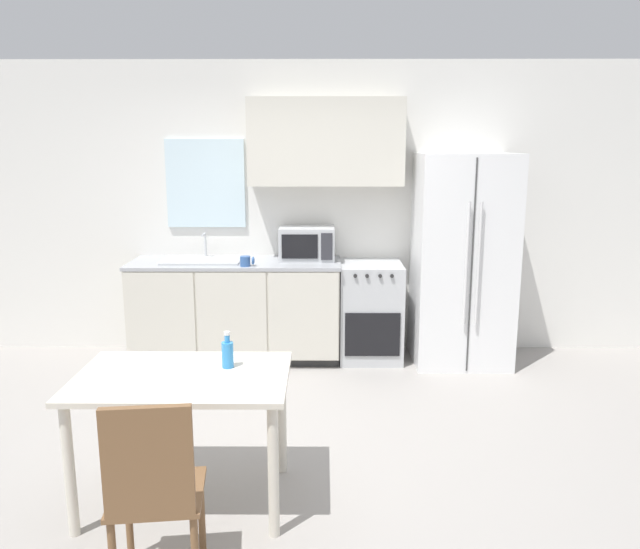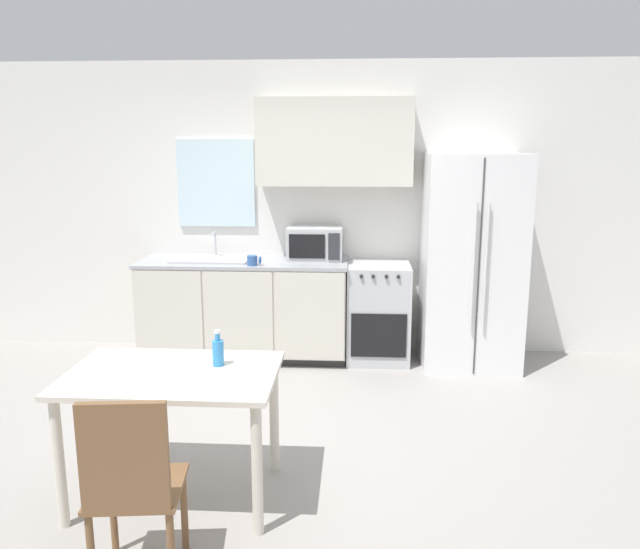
% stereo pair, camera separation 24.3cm
% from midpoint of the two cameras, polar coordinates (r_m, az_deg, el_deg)
% --- Properties ---
extents(ground_plane, '(12.00, 12.00, 0.00)m').
position_cam_midpoint_polar(ground_plane, '(4.30, -2.16, -15.25)').
color(ground_plane, gray).
extents(wall_back, '(12.00, 0.38, 2.70)m').
position_cam_midpoint_polar(wall_back, '(5.88, 0.04, 6.86)').
color(wall_back, silver).
rests_on(wall_back, ground_plane).
extents(kitchen_counter, '(1.90, 0.64, 0.92)m').
position_cam_midpoint_polar(kitchen_counter, '(5.80, -5.69, -3.12)').
color(kitchen_counter, '#333333').
rests_on(kitchen_counter, ground_plane).
extents(oven_range, '(0.56, 0.61, 0.89)m').
position_cam_midpoint_polar(oven_range, '(5.76, 6.53, -3.44)').
color(oven_range, '#B7BABC').
rests_on(oven_range, ground_plane).
extents(refrigerator, '(0.84, 0.76, 1.88)m').
position_cam_midpoint_polar(refrigerator, '(5.69, 14.86, 1.15)').
color(refrigerator, white).
rests_on(refrigerator, ground_plane).
extents(kitchen_sink, '(0.69, 0.42, 0.24)m').
position_cam_midpoint_polar(kitchen_sink, '(5.76, -8.71, 1.46)').
color(kitchen_sink, '#B7BABC').
rests_on(kitchen_sink, kitchen_counter).
extents(microwave, '(0.50, 0.37, 0.30)m').
position_cam_midpoint_polar(microwave, '(5.71, 0.77, 2.87)').
color(microwave, '#B7BABC').
rests_on(microwave, kitchen_counter).
extents(coffee_mug, '(0.12, 0.09, 0.09)m').
position_cam_midpoint_polar(coffee_mug, '(5.45, -4.87, 1.29)').
color(coffee_mug, '#335999').
rests_on(coffee_mug, kitchen_counter).
extents(dining_table, '(1.14, 0.76, 0.74)m').
position_cam_midpoint_polar(dining_table, '(3.53, -11.35, -10.40)').
color(dining_table, beige).
rests_on(dining_table, ground_plane).
extents(dining_chair_near, '(0.44, 0.44, 0.93)m').
position_cam_midpoint_polar(dining_chair_near, '(2.91, -14.50, -17.76)').
color(dining_chair_near, brown).
rests_on(dining_chair_near, ground_plane).
extents(drink_bottle, '(0.06, 0.06, 0.21)m').
position_cam_midpoint_polar(drink_bottle, '(3.52, -7.35, -7.02)').
color(drink_bottle, '#338CD8').
rests_on(drink_bottle, dining_table).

